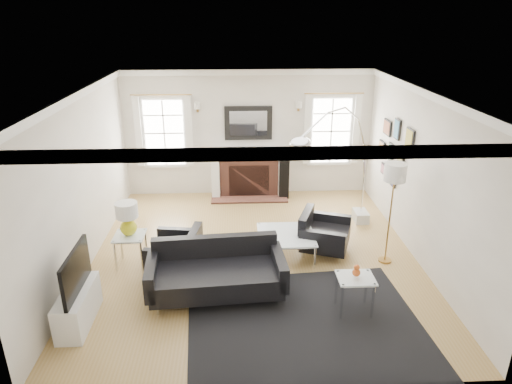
{
  "coord_description": "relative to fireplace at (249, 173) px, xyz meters",
  "views": [
    {
      "loc": [
        -0.3,
        -6.92,
        3.94
      ],
      "look_at": [
        0.04,
        0.3,
        1.07
      ],
      "focal_mm": 32.0,
      "sensor_mm": 36.0,
      "label": 1
    }
  ],
  "objects": [
    {
      "name": "front_wall",
      "position": [
        0.0,
        -5.79,
        0.86
      ],
      "size": [
        5.5,
        0.04,
        2.8
      ],
      "primitive_type": "cube",
      "color": "silver",
      "rests_on": "floor"
    },
    {
      "name": "coffee_table",
      "position": [
        0.53,
        -2.82,
        -0.15
      ],
      "size": [
        0.95,
        0.95,
        0.42
      ],
      "color": "silver",
      "rests_on": "floor"
    },
    {
      "name": "tv_unit",
      "position": [
        -2.44,
        -4.49,
        -0.21
      ],
      "size": [
        0.35,
        1.0,
        1.09
      ],
      "color": "white",
      "rests_on": "floor"
    },
    {
      "name": "mantel_mirror",
      "position": [
        0.0,
        0.16,
        1.11
      ],
      "size": [
        1.05,
        0.07,
        0.75
      ],
      "color": "black",
      "rests_on": "back_wall"
    },
    {
      "name": "gallery_wall",
      "position": [
        2.72,
        -1.5,
        0.99
      ],
      "size": [
        0.04,
        1.73,
        1.29
      ],
      "color": "black",
      "rests_on": "right_wall"
    },
    {
      "name": "window_left",
      "position": [
        -1.85,
        0.16,
        0.92
      ],
      "size": [
        1.24,
        0.15,
        1.62
      ],
      "color": "white",
      "rests_on": "back_wall"
    },
    {
      "name": "stick_floor_lamp",
      "position": [
        2.2,
        -3.08,
        0.96
      ],
      "size": [
        0.35,
        0.35,
        1.74
      ],
      "color": "#A47939",
      "rests_on": "floor"
    },
    {
      "name": "window_right",
      "position": [
        1.85,
        0.16,
        0.92
      ],
      "size": [
        1.24,
        0.15,
        1.62
      ],
      "color": "white",
      "rests_on": "back_wall"
    },
    {
      "name": "back_wall",
      "position": [
        0.0,
        0.21,
        0.86
      ],
      "size": [
        5.5,
        0.04,
        2.8
      ],
      "primitive_type": "cube",
      "color": "silver",
      "rests_on": "floor"
    },
    {
      "name": "orange_vase",
      "position": [
        1.32,
        -4.42,
        0.11
      ],
      "size": [
        0.11,
        0.11,
        0.18
      ],
      "color": "#D2551A",
      "rests_on": "nesting_table"
    },
    {
      "name": "nesting_table",
      "position": [
        1.32,
        -4.42,
        -0.1
      ],
      "size": [
        0.51,
        0.42,
        0.56
      ],
      "color": "silver",
      "rests_on": "floor"
    },
    {
      "name": "left_wall",
      "position": [
        -2.75,
        -2.79,
        0.86
      ],
      "size": [
        0.04,
        6.0,
        2.8
      ],
      "primitive_type": "cube",
      "color": "silver",
      "rests_on": "floor"
    },
    {
      "name": "arc_floor_lamp",
      "position": [
        1.47,
        -2.1,
        0.81
      ],
      "size": [
        1.77,
        1.64,
        2.51
      ],
      "color": "silver",
      "rests_on": "floor"
    },
    {
      "name": "ceiling",
      "position": [
        0.0,
        -2.79,
        2.26
      ],
      "size": [
        5.5,
        6.0,
        0.02
      ],
      "primitive_type": "cube",
      "color": "white",
      "rests_on": "back_wall"
    },
    {
      "name": "speaker_tower",
      "position": [
        0.79,
        -0.14,
        0.02
      ],
      "size": [
        0.25,
        0.25,
        1.12
      ],
      "primitive_type": "cube",
      "rotation": [
        0.0,
        0.0,
        -0.13
      ],
      "color": "black",
      "rests_on": "floor"
    },
    {
      "name": "right_wall",
      "position": [
        2.75,
        -2.79,
        0.86
      ],
      "size": [
        0.04,
        6.0,
        2.8
      ],
      "primitive_type": "cube",
      "color": "silver",
      "rests_on": "floor"
    },
    {
      "name": "crown_molding",
      "position": [
        0.0,
        -2.79,
        2.2
      ],
      "size": [
        5.5,
        6.0,
        0.12
      ],
      "primitive_type": "cube",
      "color": "white",
      "rests_on": "back_wall"
    },
    {
      "name": "area_rug",
      "position": [
        0.6,
        -4.72,
        -0.54
      ],
      "size": [
        3.31,
        2.83,
        0.01
      ],
      "primitive_type": "cube",
      "rotation": [
        0.0,
        0.0,
        0.08
      ],
      "color": "black",
      "rests_on": "floor"
    },
    {
      "name": "floor",
      "position": [
        0.0,
        -2.79,
        -0.54
      ],
      "size": [
        6.0,
        6.0,
        0.0
      ],
      "primitive_type": "plane",
      "color": "#A17B43",
      "rests_on": "ground"
    },
    {
      "name": "side_table_left",
      "position": [
        -2.05,
        -2.98,
        -0.1
      ],
      "size": [
        0.5,
        0.5,
        0.54
      ],
      "color": "silver",
      "rests_on": "floor"
    },
    {
      "name": "armchair_right",
      "position": [
        1.18,
        -2.68,
        -0.21
      ],
      "size": [
        1.04,
        1.1,
        0.6
      ],
      "color": "black",
      "rests_on": "floor"
    },
    {
      "name": "sofa",
      "position": [
        -0.61,
        -3.87,
        -0.19
      ],
      "size": [
        2.06,
        1.07,
        0.65
      ],
      "color": "black",
      "rests_on": "floor"
    },
    {
      "name": "fireplace",
      "position": [
        0.0,
        0.0,
        0.0
      ],
      "size": [
        1.7,
        0.69,
        1.11
      ],
      "color": "white",
      "rests_on": "floor"
    },
    {
      "name": "gourd_lamp",
      "position": [
        -2.05,
        -2.98,
        0.33
      ],
      "size": [
        0.36,
        0.36,
        0.57
      ],
      "color": "gold",
      "rests_on": "side_table_left"
    },
    {
      "name": "armchair_left",
      "position": [
        -1.26,
        -3.17,
        -0.22
      ],
      "size": [
        0.89,
        0.96,
        0.58
      ],
      "color": "black",
      "rests_on": "floor"
    }
  ]
}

